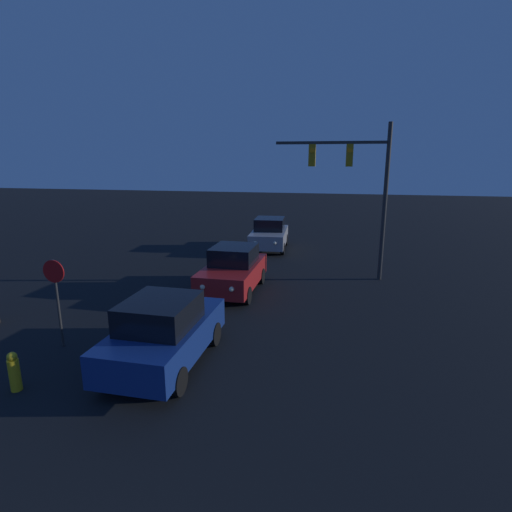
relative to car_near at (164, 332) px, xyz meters
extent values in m
cube|color=navy|center=(0.00, 0.05, -0.16)|extent=(1.94, 4.05, 0.78)
cube|color=black|center=(0.00, -0.16, 0.57)|extent=(1.63, 1.88, 0.67)
cylinder|color=black|center=(-0.85, 1.30, -0.55)|extent=(0.22, 0.65, 0.65)
cylinder|color=black|center=(0.88, 1.28, -0.55)|extent=(0.22, 0.65, 0.65)
cylinder|color=black|center=(-0.88, -1.19, -0.55)|extent=(0.22, 0.65, 0.65)
cylinder|color=black|center=(0.85, -1.21, -0.55)|extent=(0.22, 0.65, 0.65)
sphere|color=#F9EFC6|center=(-0.49, 2.08, -0.08)|extent=(0.18, 0.18, 0.18)
sphere|color=#F9EFC6|center=(0.54, 2.07, -0.08)|extent=(0.18, 0.18, 0.18)
cube|color=#B21E1E|center=(0.20, 5.86, -0.16)|extent=(1.92, 4.04, 0.78)
cube|color=black|center=(0.20, 6.06, 0.57)|extent=(1.62, 1.87, 0.67)
cylinder|color=black|center=(1.06, 4.60, -0.55)|extent=(0.21, 0.65, 0.65)
cylinder|color=black|center=(-0.68, 4.62, -0.55)|extent=(0.21, 0.65, 0.65)
cylinder|color=black|center=(1.08, 7.10, -0.55)|extent=(0.21, 0.65, 0.65)
cylinder|color=black|center=(-0.66, 7.11, -0.55)|extent=(0.21, 0.65, 0.65)
sphere|color=#F9EFC6|center=(0.70, 3.82, -0.08)|extent=(0.18, 0.18, 0.18)
sphere|color=#F9EFC6|center=(-0.34, 3.83, -0.08)|extent=(0.18, 0.18, 0.18)
cube|color=#99999E|center=(0.26, 13.60, -0.16)|extent=(2.15, 4.14, 0.78)
cube|color=black|center=(0.25, 13.80, 0.57)|extent=(1.72, 1.96, 0.67)
cylinder|color=black|center=(1.21, 12.41, -0.55)|extent=(0.25, 0.66, 0.65)
cylinder|color=black|center=(-0.52, 12.29, -0.55)|extent=(0.25, 0.66, 0.65)
cylinder|color=black|center=(1.05, 14.90, -0.55)|extent=(0.25, 0.66, 0.65)
cylinder|color=black|center=(-0.68, 14.79, -0.55)|extent=(0.25, 0.66, 0.65)
sphere|color=#F9EFC6|center=(0.92, 11.60, -0.08)|extent=(0.18, 0.18, 0.18)
sphere|color=#F9EFC6|center=(-0.12, 11.53, -0.08)|extent=(0.18, 0.18, 0.18)
cylinder|color=#2D2D2D|center=(5.96, 8.74, 2.38)|extent=(0.18, 0.18, 6.51)
cube|color=#2D2D2D|center=(3.67, 8.74, 4.85)|extent=(4.58, 0.12, 0.12)
cube|color=#A57F14|center=(4.44, 8.74, 4.34)|extent=(0.28, 0.28, 0.90)
cylinder|color=orange|center=(4.44, 8.59, 4.54)|extent=(0.20, 0.02, 0.20)
cube|color=#A57F14|center=(2.91, 8.74, 4.34)|extent=(0.28, 0.28, 0.90)
cylinder|color=orange|center=(2.91, 8.59, 4.54)|extent=(0.20, 0.02, 0.20)
cylinder|color=#2D2D2D|center=(-3.21, 0.32, 0.37)|extent=(0.07, 0.07, 2.49)
cylinder|color=red|center=(-3.21, 0.30, 1.30)|extent=(0.62, 0.03, 0.62)
cylinder|color=gold|center=(-2.80, -1.80, -0.50)|extent=(0.24, 0.24, 0.75)
sphere|color=gold|center=(-2.80, -1.80, -0.05)|extent=(0.22, 0.22, 0.22)
camera|label=1|loc=(4.15, -8.55, 4.21)|focal=28.00mm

